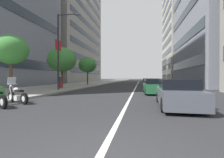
{
  "coord_description": "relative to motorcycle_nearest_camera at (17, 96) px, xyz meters",
  "views": [
    {
      "loc": [
        -2.74,
        -0.74,
        1.45
      ],
      "look_at": [
        17.25,
        2.69,
        1.28
      ],
      "focal_mm": 26.96,
      "sensor_mm": 36.0,
      "label": 1
    }
  ],
  "objects": [
    {
      "name": "car_far_down_avenue",
      "position": [
        7.19,
        -8.1,
        0.2
      ],
      "size": [
        4.39,
        2.01,
        1.35
      ],
      "rotation": [
        0.0,
        0.0,
        0.04
      ],
      "color": "#236038",
      "rests_on": "ground"
    },
    {
      "name": "car_following_behind",
      "position": [
        15.52,
        -8.67,
        0.2
      ],
      "size": [
        4.56,
        2.05,
        1.33
      ],
      "rotation": [
        0.0,
        0.0,
        0.04
      ],
      "color": "beige",
      "rests_on": "ground"
    },
    {
      "name": "street_tree_mid_sidewalk",
      "position": [
        21.85,
        2.96,
        3.39
      ],
      "size": [
        3.39,
        3.39,
        5.12
      ],
      "color": "#473323",
      "rests_on": "sidewalk_right_plaza"
    },
    {
      "name": "street_lamp_with_banners",
      "position": [
        8.23,
        1.41,
        4.58
      ],
      "size": [
        1.26,
        2.52,
        8.04
      ],
      "color": "#232326",
      "rests_on": "sidewalk_right_plaza"
    },
    {
      "name": "lane_centre_stripe",
      "position": [
        29.29,
        -6.16,
        -0.43
      ],
      "size": [
        110.0,
        0.16,
        0.01
      ],
      "primitive_type": "cube",
      "color": "silver",
      "rests_on": "ground"
    },
    {
      "name": "motorcycle_nearest_camera",
      "position": [
        0.0,
        0.0,
        0.0
      ],
      "size": [
        1.03,
        1.95,
        1.47
      ],
      "rotation": [
        0.0,
        0.0,
        1.13
      ],
      "color": "black",
      "rests_on": "ground"
    },
    {
      "name": "sidewalk_right_plaza",
      "position": [
        24.29,
        4.92,
        -0.36
      ],
      "size": [
        160.0,
        8.79,
        0.15
      ],
      "primitive_type": "cube",
      "color": "gray",
      "rests_on": "ground"
    },
    {
      "name": "office_tower_far_left_down_avenue",
      "position": [
        47.07,
        -25.59,
        19.05
      ],
      "size": [
        20.34,
        21.59,
        38.96
      ],
      "color": "beige",
      "rests_on": "ground"
    },
    {
      "name": "car_lead_in_lane",
      "position": [
        0.29,
        -8.69,
        0.2
      ],
      "size": [
        4.65,
        1.93,
        1.37
      ],
      "rotation": [
        0.0,
        0.0,
        -0.03
      ],
      "color": "#4C515B",
      "rests_on": "ground"
    },
    {
      "name": "pedestrian_on_plaza",
      "position": [
        10.66,
        2.75,
        0.54
      ],
      "size": [
        0.45,
        0.34,
        1.64
      ],
      "rotation": [
        0.0,
        0.0,
        1.34
      ],
      "color": "maroon",
      "rests_on": "sidewalk_right_plaza"
    },
    {
      "name": "street_tree_near_plaza_corner",
      "position": [
        3.12,
        3.08,
        3.18
      ],
      "size": [
        2.66,
        2.66,
        4.62
      ],
      "color": "#473323",
      "rests_on": "sidewalk_right_plaza"
    },
    {
      "name": "office_tower_behind_plaza",
      "position": [
        45.99,
        21.26,
        21.92
      ],
      "size": [
        33.95,
        22.0,
        44.72
      ],
      "color": "gray",
      "rests_on": "ground"
    },
    {
      "name": "car_approaching_light",
      "position": [
        23.52,
        -8.2,
        0.18
      ],
      "size": [
        4.72,
        2.0,
        1.31
      ],
      "rotation": [
        0.0,
        0.0,
        -0.03
      ],
      "color": "#236038",
      "rests_on": "ground"
    },
    {
      "name": "street_tree_by_lamp_post",
      "position": [
        11.79,
        3.11,
        3.34
      ],
      "size": [
        3.7,
        3.7,
        5.2
      ],
      "color": "#473323",
      "rests_on": "sidewalk_right_plaza"
    }
  ]
}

